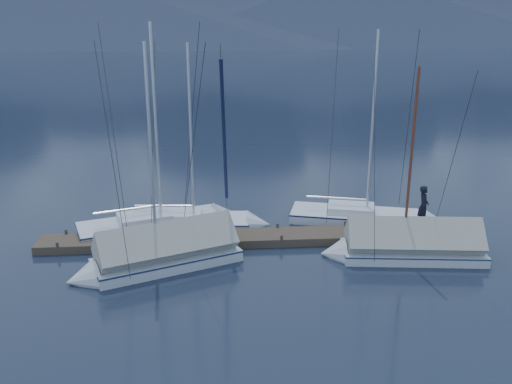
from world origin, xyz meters
TOP-DOWN VIEW (x-y plane):
  - ground at (0.00, 0.00)m, footprint 1000.00×1000.00m
  - dock at (0.00, 2.00)m, footprint 18.00×1.50m
  - mooring_posts at (-0.50, 2.00)m, footprint 15.12×1.52m
  - sailboat_open_left at (-3.63, 4.04)m, footprint 7.69×4.36m
  - sailboat_open_mid at (-2.19, 3.93)m, footprint 6.86×2.89m
  - sailboat_open_right at (5.80, 3.83)m, footprint 7.44×3.89m
  - sailboat_covered_near at (5.52, -0.06)m, footprint 6.50×2.85m
  - sailboat_covered_far at (-4.05, -0.26)m, footprint 6.73×4.27m
  - person at (7.33, 2.36)m, footprint 0.67×0.79m

SIDE VIEW (x-z plane):
  - ground at x=0.00m, z-range 0.00..0.00m
  - dock at x=0.00m, z-range -0.16..0.38m
  - sailboat_open_mid at x=-2.19m, z-range -4.29..4.60m
  - sailboat_open_right at x=5.80m, z-range -4.57..4.90m
  - sailboat_open_left at x=-3.63m, z-range -4.73..5.07m
  - mooring_posts at x=-0.50m, z-range 0.17..0.52m
  - sailboat_covered_near at x=5.52m, z-range -3.69..4.51m
  - sailboat_covered_far at x=-4.05m, z-range -4.10..4.99m
  - person at x=7.33m, z-range 0.34..2.17m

